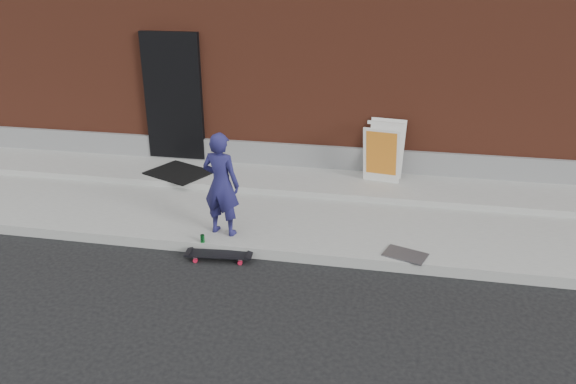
% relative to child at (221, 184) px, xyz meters
% --- Properties ---
extents(ground, '(80.00, 80.00, 0.00)m').
position_rel_child_xyz_m(ground, '(0.95, -0.38, -0.87)').
color(ground, black).
rests_on(ground, ground).
extents(sidewalk, '(20.00, 3.00, 0.15)m').
position_rel_child_xyz_m(sidewalk, '(0.95, 1.12, -0.80)').
color(sidewalk, gray).
rests_on(sidewalk, ground).
extents(apron, '(20.00, 1.20, 0.10)m').
position_rel_child_xyz_m(apron, '(0.95, 2.02, -0.67)').
color(apron, gray).
rests_on(apron, sidewalk).
extents(building, '(20.00, 8.10, 5.00)m').
position_rel_child_xyz_m(building, '(0.95, 6.62, 1.63)').
color(building, '#5E2919').
rests_on(building, ground).
extents(child, '(0.58, 0.44, 1.44)m').
position_rel_child_xyz_m(child, '(0.00, 0.00, 0.00)').
color(child, '#1D1B4C').
rests_on(child, sidewalk).
extents(skateboard, '(0.87, 0.30, 0.10)m').
position_rel_child_xyz_m(skateboard, '(0.09, -0.50, -0.79)').
color(skateboard, '#B3122C').
rests_on(skateboard, ground).
extents(pizza_sign, '(0.69, 0.78, 0.98)m').
position_rel_child_xyz_m(pizza_sign, '(2.09, 2.20, -0.13)').
color(pizza_sign, silver).
rests_on(pizza_sign, apron).
extents(soda_can, '(0.06, 0.06, 0.11)m').
position_rel_child_xyz_m(soda_can, '(-0.19, -0.33, -0.67)').
color(soda_can, '#17732D').
rests_on(soda_can, sidewalk).
extents(doormat, '(1.21, 1.12, 0.03)m').
position_rel_child_xyz_m(doormat, '(-1.35, 1.83, -0.61)').
color(doormat, black).
rests_on(doormat, apron).
extents(utility_plate, '(0.61, 0.49, 0.02)m').
position_rel_child_xyz_m(utility_plate, '(2.48, -0.18, -0.71)').
color(utility_plate, '#545459').
rests_on(utility_plate, sidewalk).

